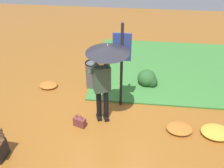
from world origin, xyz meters
TOP-DOWN VIEW (x-y plane):
  - ground_plane at (0.00, 0.00)m, footprint 18.00×18.00m
  - grass_verge at (1.64, 2.71)m, footprint 4.80×4.00m
  - person_with_umbrella at (-0.09, 0.09)m, footprint 0.96×0.96m
  - info_sign_post at (0.23, 0.67)m, footprint 0.44×0.07m
  - handbag at (-0.68, -0.28)m, footprint 0.33×0.23m
  - trash_bin at (-0.65, 1.41)m, footprint 0.42×0.42m
  - shrub_cluster at (0.95, 1.66)m, footprint 0.60×0.54m
  - leaf_pile_near_person at (-1.97, 1.25)m, footprint 0.54×0.44m
  - leaf_pile_by_bench at (2.54, -0.21)m, footprint 0.71×0.57m
  - leaf_pile_far_path at (1.71, -0.17)m, footprint 0.63×0.50m

SIDE VIEW (x-z plane):
  - ground_plane at x=0.00m, z-range 0.00..0.00m
  - grass_verge at x=1.64m, z-range 0.00..0.05m
  - leaf_pile_near_person at x=-1.97m, z-range 0.00..0.12m
  - leaf_pile_far_path at x=1.71m, z-range 0.00..0.14m
  - leaf_pile_by_bench at x=2.54m, z-range 0.00..0.16m
  - handbag at x=-0.68m, z-range -0.06..0.31m
  - shrub_cluster at x=0.95m, z-range -0.02..0.47m
  - trash_bin at x=-0.65m, z-range 0.00..0.84m
  - info_sign_post at x=0.23m, z-range 0.29..2.59m
  - person_with_umbrella at x=-0.09m, z-range 0.53..2.57m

